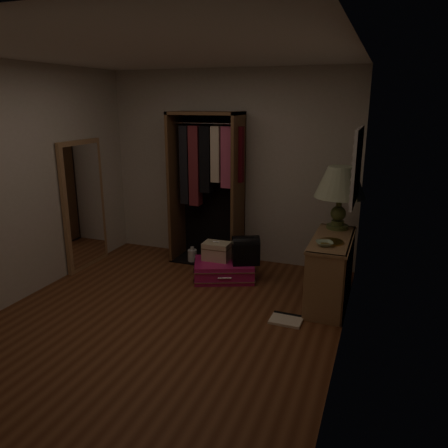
# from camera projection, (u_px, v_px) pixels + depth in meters

# --- Properties ---
(ground) EXTENTS (4.00, 4.00, 0.00)m
(ground) POSITION_uv_depth(u_px,v_px,m) (165.00, 318.00, 4.54)
(ground) COLOR #5C311A
(ground) RESTS_ON ground
(room_walls) EXTENTS (3.52, 4.02, 2.60)m
(room_walls) POSITION_uv_depth(u_px,v_px,m) (169.00, 175.00, 4.15)
(room_walls) COLOR beige
(room_walls) RESTS_ON ground
(console_bookshelf) EXTENTS (0.42, 1.12, 0.75)m
(console_bookshelf) POSITION_uv_depth(u_px,v_px,m) (331.00, 268.00, 4.85)
(console_bookshelf) COLOR #936C47
(console_bookshelf) RESTS_ON ground
(open_wardrobe) EXTENTS (1.00, 0.50, 2.05)m
(open_wardrobe) POSITION_uv_depth(u_px,v_px,m) (208.00, 175.00, 5.89)
(open_wardrobe) COLOR brown
(open_wardrobe) RESTS_ON ground
(floor_mirror) EXTENTS (0.06, 0.80, 1.70)m
(floor_mirror) POSITION_uv_depth(u_px,v_px,m) (84.00, 205.00, 5.79)
(floor_mirror) COLOR #9D734C
(floor_mirror) RESTS_ON ground
(pink_suitcase) EXTENTS (0.91, 0.79, 0.23)m
(pink_suitcase) POSITION_uv_depth(u_px,v_px,m) (224.00, 270.00, 5.54)
(pink_suitcase) COLOR #C01762
(pink_suitcase) RESTS_ON ground
(train_case) EXTENTS (0.34, 0.24, 0.25)m
(train_case) POSITION_uv_depth(u_px,v_px,m) (217.00, 251.00, 5.53)
(train_case) COLOR beige
(train_case) RESTS_ON pink_suitcase
(black_bag) EXTENTS (0.39, 0.33, 0.36)m
(black_bag) POSITION_uv_depth(u_px,v_px,m) (246.00, 249.00, 5.39)
(black_bag) COLOR black
(black_bag) RESTS_ON pink_suitcase
(table_lamp) EXTENTS (0.68, 0.68, 0.72)m
(table_lamp) POSITION_uv_depth(u_px,v_px,m) (340.00, 184.00, 4.94)
(table_lamp) COLOR #455328
(table_lamp) RESTS_ON console_bookshelf
(brass_tray) EXTENTS (0.35, 0.35, 0.02)m
(brass_tray) POSITION_uv_depth(u_px,v_px,m) (331.00, 242.00, 4.58)
(brass_tray) COLOR #B38D45
(brass_tray) RESTS_ON console_bookshelf
(ceramic_bowl) EXTENTS (0.23, 0.23, 0.04)m
(ceramic_bowl) POSITION_uv_depth(u_px,v_px,m) (324.00, 244.00, 4.48)
(ceramic_bowl) COLOR #9CB899
(ceramic_bowl) RESTS_ON console_bookshelf
(white_jug) EXTENTS (0.13, 0.13, 0.22)m
(white_jug) POSITION_uv_depth(u_px,v_px,m) (192.00, 256.00, 6.10)
(white_jug) COLOR silver
(white_jug) RESTS_ON ground
(floor_book) EXTENTS (0.33, 0.27, 0.03)m
(floor_book) POSITION_uv_depth(u_px,v_px,m) (287.00, 319.00, 4.50)
(floor_book) COLOR beige
(floor_book) RESTS_ON ground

